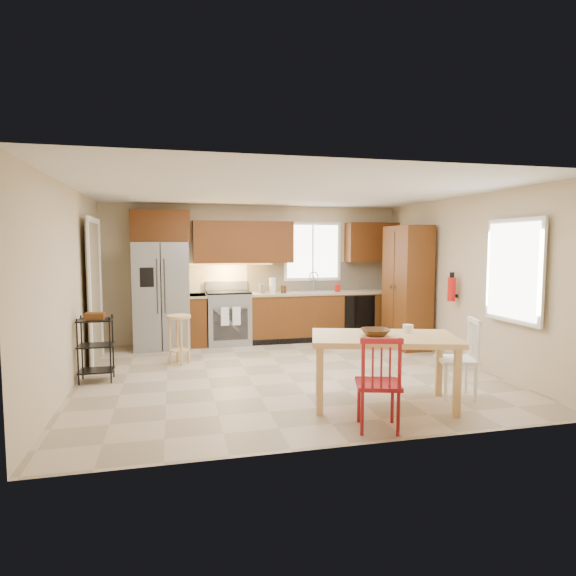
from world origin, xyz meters
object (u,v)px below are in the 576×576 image
(dining_table, at_px, (383,371))
(table_jar, at_px, (408,331))
(pantry, at_px, (407,287))
(bar_stool, at_px, (179,340))
(range_stove, at_px, (229,318))
(refrigerator, at_px, (162,295))
(fire_extinguisher, at_px, (452,289))
(utility_cart, at_px, (96,349))
(chair_red, at_px, (378,382))
(soap_bottle, at_px, (338,287))
(chair_white, at_px, (457,358))
(table_bowl, at_px, (375,336))

(dining_table, relative_size, table_jar, 11.66)
(pantry, bearing_deg, table_jar, -117.07)
(bar_stool, bearing_deg, range_stove, 73.57)
(refrigerator, distance_m, fire_extinguisher, 4.76)
(refrigerator, bearing_deg, fire_extinguisher, -24.52)
(bar_stool, height_order, utility_cart, utility_cart)
(dining_table, relative_size, chair_red, 1.70)
(refrigerator, height_order, soap_bottle, refrigerator)
(chair_white, relative_size, table_jar, 6.85)
(pantry, bearing_deg, table_bowl, -123.19)
(fire_extinguisher, bearing_deg, utility_cart, 179.55)
(table_bowl, bearing_deg, bar_stool, 130.64)
(fire_extinguisher, relative_size, table_bowl, 1.13)
(chair_red, bearing_deg, chair_white, 44.78)
(soap_bottle, height_order, dining_table, soap_bottle)
(chair_red, distance_m, chair_white, 1.48)
(soap_bottle, height_order, chair_white, soap_bottle)
(refrigerator, bearing_deg, table_jar, -52.00)
(pantry, distance_m, bar_stool, 3.94)
(soap_bottle, xyz_separation_m, bar_stool, (-2.91, -1.22, -0.63))
(table_bowl, bearing_deg, dining_table, 0.00)
(range_stove, height_order, table_jar, range_stove)
(refrigerator, xyz_separation_m, utility_cart, (-0.80, -1.94, -0.48))
(pantry, distance_m, chair_white, 2.85)
(pantry, bearing_deg, refrigerator, 167.38)
(fire_extinguisher, xyz_separation_m, table_bowl, (-1.99, -1.68, -0.33))
(dining_table, bearing_deg, utility_cart, 168.45)
(pantry, height_order, table_jar, pantry)
(chair_red, height_order, table_jar, chair_red)
(table_bowl, relative_size, bar_stool, 0.43)
(fire_extinguisher, relative_size, utility_cart, 0.42)
(utility_cart, bearing_deg, fire_extinguisher, -0.59)
(fire_extinguisher, height_order, table_bowl, fire_extinguisher)
(soap_bottle, distance_m, table_bowl, 3.74)
(refrigerator, xyz_separation_m, pantry, (4.13, -0.93, 0.14))
(dining_table, height_order, chair_red, chair_red)
(refrigerator, height_order, table_bowl, refrigerator)
(pantry, xyz_separation_m, dining_table, (-1.69, -2.73, -0.67))
(bar_stool, bearing_deg, refrigerator, 119.87)
(refrigerator, distance_m, soap_bottle, 3.18)
(range_stove, distance_m, soap_bottle, 2.10)
(refrigerator, distance_m, table_jar, 4.52)
(soap_bottle, bearing_deg, dining_table, -101.52)
(table_jar, distance_m, bar_stool, 3.45)
(pantry, relative_size, chair_white, 2.28)
(range_stove, bearing_deg, table_bowl, -72.24)
(pantry, height_order, chair_red, pantry)
(pantry, xyz_separation_m, fire_extinguisher, (0.20, -1.05, 0.05))
(chair_red, height_order, utility_cart, chair_red)
(table_bowl, height_order, bar_stool, table_bowl)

